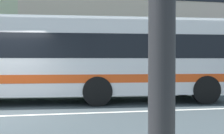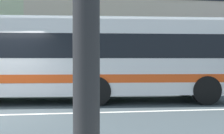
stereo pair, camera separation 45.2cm
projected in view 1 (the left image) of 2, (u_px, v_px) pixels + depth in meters
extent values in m
cube|color=#2E7037|center=(61.00, 81.00, 13.82)|extent=(16.31, 1.10, 1.02)
cube|color=#C4AC9C|center=(165.00, 11.00, 22.54)|extent=(21.86, 9.43, 11.35)
cube|color=silver|center=(78.00, 58.00, 10.23)|extent=(11.12, 3.22, 2.58)
cube|color=black|center=(78.00, 47.00, 10.22)|extent=(10.46, 3.19, 0.83)
cube|color=#E64B17|center=(78.00, 77.00, 10.25)|extent=(10.90, 3.23, 0.28)
cube|color=silver|center=(78.00, 22.00, 10.20)|extent=(10.66, 2.79, 0.12)
cylinder|color=black|center=(97.00, 91.00, 9.19)|extent=(1.02, 0.35, 1.00)
cylinder|color=black|center=(94.00, 85.00, 11.47)|extent=(1.02, 0.35, 1.00)
cylinder|color=black|center=(206.00, 90.00, 9.61)|extent=(1.02, 0.35, 1.00)
cylinder|color=black|center=(182.00, 84.00, 11.89)|extent=(1.02, 0.35, 1.00)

